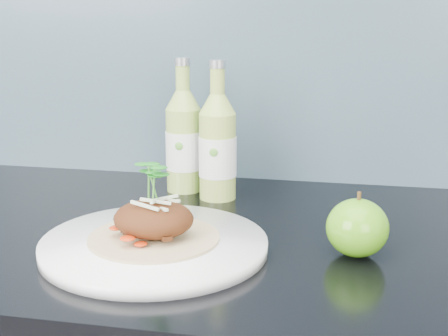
# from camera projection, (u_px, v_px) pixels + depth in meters

# --- Properties ---
(dinner_plate) EXTENTS (0.35, 0.35, 0.02)m
(dinner_plate) POSITION_uv_depth(u_px,v_px,m) (154.00, 245.00, 0.81)
(dinner_plate) COLOR white
(dinner_plate) RESTS_ON kitchen_counter
(pork_taco) EXTENTS (0.17, 0.17, 0.10)m
(pork_taco) POSITION_uv_depth(u_px,v_px,m) (154.00, 217.00, 0.80)
(pork_taco) COLOR tan
(pork_taco) RESTS_ON dinner_plate
(green_apple) EXTENTS (0.09, 0.09, 0.08)m
(green_apple) POSITION_uv_depth(u_px,v_px,m) (357.00, 228.00, 0.78)
(green_apple) COLOR #368D0F
(green_apple) RESTS_ON kitchen_counter
(cider_bottle_left) EXTENTS (0.08, 0.08, 0.23)m
(cider_bottle_left) POSITION_uv_depth(u_px,v_px,m) (184.00, 141.00, 1.06)
(cider_bottle_left) COLOR #9DBF4F
(cider_bottle_left) RESTS_ON kitchen_counter
(cider_bottle_right) EXTENTS (0.08, 0.08, 0.23)m
(cider_bottle_right) POSITION_uv_depth(u_px,v_px,m) (218.00, 147.00, 1.01)
(cider_bottle_right) COLOR #A7C351
(cider_bottle_right) RESTS_ON kitchen_counter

